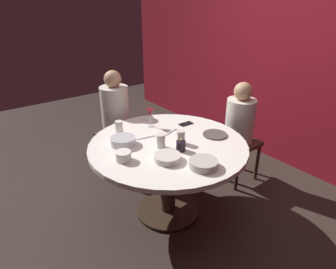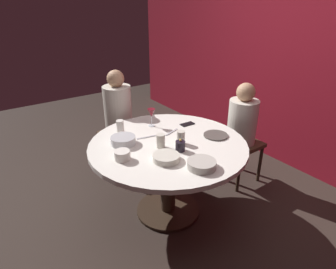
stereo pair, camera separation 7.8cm
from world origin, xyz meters
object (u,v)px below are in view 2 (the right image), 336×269
seated_diner_left (118,112)px  dinner_plate (216,135)px  candle_holder (181,146)px  cup_near_candle (181,137)px  wine_glass (151,114)px  cup_by_left_diner (161,141)px  bowl_small_white (122,155)px  bowl_serving_large (123,140)px  cup_by_right_diner (120,126)px  bowl_sauce_side (166,158)px  bowl_salad_center (202,164)px  seated_diner_back (242,123)px  dining_table (168,158)px  cell_phone (187,124)px

seated_diner_left → dinner_plate: 1.17m
candle_holder → cup_near_candle: (-0.10, 0.08, 0.01)m
wine_glass → cup_by_left_diner: wine_glass is taller
seated_diner_left → bowl_small_white: 1.07m
dinner_plate → bowl_serving_large: (-0.35, -0.75, 0.03)m
dinner_plate → cup_by_right_diner: (-0.58, -0.66, 0.05)m
bowl_serving_large → bowl_sauce_side: (0.44, 0.14, -0.01)m
bowl_salad_center → cup_near_candle: 0.42m
seated_diner_back → cup_by_right_diner: size_ratio=9.82×
seated_diner_left → bowl_salad_center: bearing=-1.3°
dining_table → cup_by_left_diner: 0.23m
bowl_salad_center → bowl_sauce_side: 0.28m
wine_glass → bowl_salad_center: (0.86, -0.12, -0.10)m
bowl_sauce_side → bowl_serving_large: bearing=-162.7°
candle_holder → bowl_serving_large: 0.50m
seated_diner_back → cup_by_left_diner: size_ratio=9.41×
candle_holder → cup_by_left_diner: 0.17m
dinner_plate → bowl_small_white: bearing=-97.4°
bowl_small_white → cup_by_right_diner: cup_by_right_diner is taller
candle_holder → bowl_sauce_side: 0.20m
bowl_sauce_side → candle_holder: bearing=108.1°
bowl_serving_large → cup_by_right_diner: bearing=158.3°
dining_table → cup_by_left_diner: (0.03, -0.10, 0.21)m
wine_glass → bowl_salad_center: size_ratio=0.81×
dinner_plate → cup_by_left_diner: bearing=-101.7°
wine_glass → bowl_small_white: size_ratio=1.43×
bowl_sauce_side → cup_near_candle: 0.31m
cup_near_candle → cup_by_right_diner: 0.60m
bowl_serving_large → cup_by_left_diner: 0.33m
wine_glass → cup_by_left_diner: bearing=-23.3°
candle_holder → cup_by_right_diner: bearing=-159.5°
cup_by_left_diner → cup_by_right_diner: (-0.47, -0.13, -0.00)m
wine_glass → cup_by_left_diner: size_ratio=1.48×
cell_phone → bowl_serving_large: bearing=-87.6°
bowl_small_white → bowl_sauce_side: 0.34m
candle_holder → bowl_salad_center: (0.30, -0.04, -0.02)m
candle_holder → cup_by_left_diner: bearing=-145.0°
dining_table → cell_phone: size_ratio=9.76×
wine_glass → dinner_plate: wine_glass is taller
bowl_small_white → cup_by_left_diner: size_ratio=1.04×
seated_diner_back → bowl_salad_center: size_ratio=5.16×
bowl_serving_large → bowl_sauce_side: size_ratio=1.01×
dining_table → cell_phone: bearing=119.0°
seated_diner_back → dinner_plate: 0.54m
dining_table → seated_diner_back: bearing=90.0°
bowl_serving_large → cup_near_candle: bearing=55.2°
seated_diner_back → cup_by_left_diner: 1.06m
dining_table → dinner_plate: bearing=72.2°
bowl_sauce_side → cup_near_candle: size_ratio=1.82×
cup_near_candle → wine_glass: bearing=179.8°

